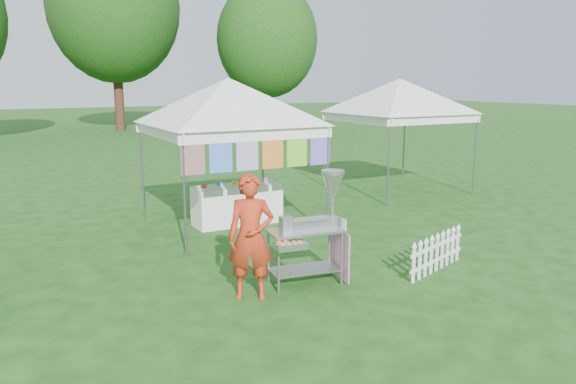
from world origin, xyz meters
TOP-DOWN VIEW (x-y plane):
  - ground at (0.00, 0.00)m, footprint 120.00×120.00m
  - canopy_main at (0.00, 3.49)m, footprint 4.24×4.24m
  - canopy_right at (5.50, 5.00)m, footprint 4.24×4.24m
  - tree_mid at (3.00, 28.00)m, footprint 7.60×7.60m
  - tree_right at (10.00, 22.00)m, footprint 5.60×5.60m
  - donut_cart at (-0.15, -0.13)m, footprint 1.28×0.79m
  - vendor at (-1.25, -0.21)m, footprint 0.75×0.66m
  - picket_fence at (1.77, -0.58)m, footprint 1.53×0.57m
  - display_table at (0.21, 3.67)m, footprint 1.80×0.70m

SIDE VIEW (x-z plane):
  - ground at x=0.00m, z-range 0.00..0.00m
  - picket_fence at x=1.77m, z-range 0.01..0.57m
  - display_table at x=0.21m, z-range 0.00..0.81m
  - vendor at x=-1.25m, z-range 0.00..1.73m
  - donut_cart at x=-0.15m, z-range 0.15..1.81m
  - canopy_main at x=0.00m, z-range 1.26..4.71m
  - canopy_right at x=5.50m, z-range 1.27..4.72m
  - tree_right at x=10.00m, z-range 0.97..9.39m
  - tree_mid at x=3.00m, z-range 1.38..12.90m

